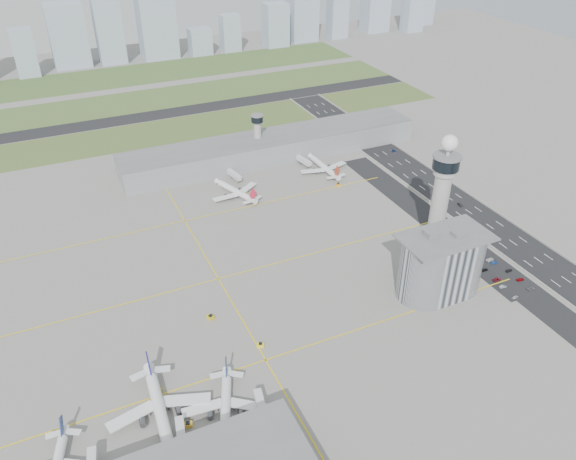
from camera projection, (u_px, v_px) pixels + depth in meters
name	position (u px, v px, depth m)	size (l,w,h in m)	color
ground	(319.00, 292.00, 266.69)	(1000.00, 1000.00, 0.00)	gray
grass_strip_0	(162.00, 132.00, 432.02)	(480.00, 50.00, 0.08)	#405528
grass_strip_1	(141.00, 102.00, 489.48)	(480.00, 60.00, 0.08)	#4A6530
grass_strip_2	(123.00, 76.00, 550.77)	(480.00, 70.00, 0.08)	#405428
runway	(151.00, 116.00, 460.35)	(480.00, 22.00, 0.10)	black
highway	(505.00, 237.00, 307.18)	(28.00, 500.00, 0.10)	black
barrier_left	(485.00, 242.00, 301.95)	(0.60, 500.00, 1.20)	#9E9E99
barrier_right	(525.00, 230.00, 311.81)	(0.60, 500.00, 1.20)	#9E9E99
landside_road	(482.00, 258.00, 290.71)	(18.00, 260.00, 0.08)	black
parking_lot	(495.00, 271.00, 280.81)	(20.00, 44.00, 0.10)	black
taxiway_line_h_0	(266.00, 360.00, 229.62)	(260.00, 0.60, 0.01)	yellow
taxiway_line_h_1	(218.00, 279.00, 275.59)	(260.00, 0.60, 0.01)	yellow
taxiway_line_h_2	(185.00, 221.00, 321.56)	(260.00, 0.60, 0.01)	yellow
taxiway_line_v	(218.00, 279.00, 275.59)	(0.60, 260.00, 0.01)	yellow
control_tower	(442.00, 190.00, 279.35)	(14.00, 14.00, 64.50)	#ADAAA5
secondary_tower	(258.00, 133.00, 382.08)	(8.60, 8.60, 31.90)	#ADAAA5
admin_building	(441.00, 264.00, 259.93)	(42.00, 24.00, 33.50)	#B2B2B7
terminal_pier	(272.00, 146.00, 389.93)	(210.00, 32.00, 15.80)	gray
airplane_near_b	(159.00, 405.00, 202.23)	(45.55, 38.71, 12.75)	white
airplane_near_c	(225.00, 405.00, 203.69)	(38.40, 32.64, 10.75)	white
airplane_far_a	(235.00, 187.00, 344.21)	(39.10, 33.24, 10.95)	white
airplane_far_b	(324.00, 163.00, 372.64)	(39.83, 33.85, 11.15)	white
jet_bridge_near_1	(183.00, 454.00, 189.19)	(14.00, 3.00, 5.70)	silver
jet_bridge_near_2	(265.00, 424.00, 199.76)	(14.00, 3.00, 5.70)	silver
jet_bridge_far_0	(229.00, 173.00, 367.00)	(14.00, 3.00, 5.70)	silver
jet_bridge_far_1	(298.00, 159.00, 384.61)	(14.00, 3.00, 5.70)	silver
tug_0	(188.00, 424.00, 201.80)	(2.24, 3.25, 1.89)	yellow
tug_1	(158.00, 389.00, 215.81)	(1.94, 2.83, 1.64)	#D5B903
tug_2	(260.00, 345.00, 235.89)	(2.07, 3.01, 1.75)	yellow
tug_3	(210.00, 317.00, 250.65)	(2.24, 3.26, 1.89)	gold
tug_4	(245.00, 192.00, 349.00)	(1.91, 2.77, 1.61)	yellow
tug_5	(338.00, 185.00, 356.99)	(2.37, 3.45, 2.00)	gold
car_lot_0	(515.00, 297.00, 262.87)	(1.38, 3.43, 1.17)	silver
car_lot_1	(503.00, 286.00, 269.56)	(1.31, 3.77, 1.24)	#959CA0
car_lot_2	(497.00, 279.00, 274.27)	(2.07, 4.49, 1.25)	maroon
car_lot_3	(485.00, 270.00, 281.02)	(1.55, 3.80, 1.10)	black
car_lot_4	(473.00, 261.00, 286.97)	(1.55, 3.85, 1.31)	navy
car_lot_5	(463.00, 252.00, 294.03)	(1.35, 3.86, 1.27)	#B1ADC2
car_lot_6	(531.00, 289.00, 268.28)	(1.90, 4.13, 1.15)	slate
car_lot_7	(520.00, 279.00, 274.26)	(1.62, 3.98, 1.15)	#92060E
car_lot_8	(509.00, 270.00, 280.38)	(1.52, 3.79, 1.29)	black
car_lot_9	(494.00, 263.00, 286.13)	(1.25, 3.60, 1.18)	navy
car_lot_10	(490.00, 260.00, 288.32)	(2.05, 4.45, 1.24)	silver
car_lot_11	(480.00, 250.00, 295.69)	(1.66, 4.08, 1.18)	#A5A6AC
car_hw_1	(460.00, 205.00, 335.93)	(1.39, 3.99, 1.31)	black
car_hw_2	(394.00, 151.00, 401.08)	(1.99, 4.33, 1.20)	navy
car_hw_4	(338.00, 126.00, 440.81)	(1.45, 3.60, 1.23)	gray
skyline_bldg_6	(25.00, 53.00, 538.56)	(20.04, 16.03, 45.20)	#9EADC1
skyline_bldg_7	(68.00, 35.00, 564.04)	(35.76, 28.61, 61.22)	#9EADC1
skyline_bldg_8	(107.00, 21.00, 568.10)	(26.33, 21.06, 83.39)	#9EADC1
skyline_bldg_9	(157.00, 27.00, 591.90)	(36.96, 29.57, 62.11)	#9EADC1
skyline_bldg_10	(200.00, 41.00, 609.66)	(23.01, 18.41, 27.75)	#9EADC1
skyline_bldg_11	(230.00, 33.00, 618.72)	(20.22, 16.18, 38.97)	#9EADC1
skyline_bldg_12	(276.00, 25.00, 634.00)	(26.14, 20.92, 46.89)	#9EADC1
skyline_bldg_13	(302.00, 4.00, 647.74)	(32.26, 25.81, 81.20)	#9EADC1
skyline_bldg_14	(338.00, 8.00, 661.11)	(21.59, 17.28, 68.75)	#9EADC1
skyline_bldg_15	(376.00, 5.00, 690.03)	(30.25, 24.20, 63.40)	#9EADC1
skyline_bldg_16	(414.00, 1.00, 687.86)	(23.04, 18.43, 71.56)	#9EADC1
skyline_bldg_17	(423.00, 8.00, 729.87)	(22.64, 18.11, 41.06)	#9EADC1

